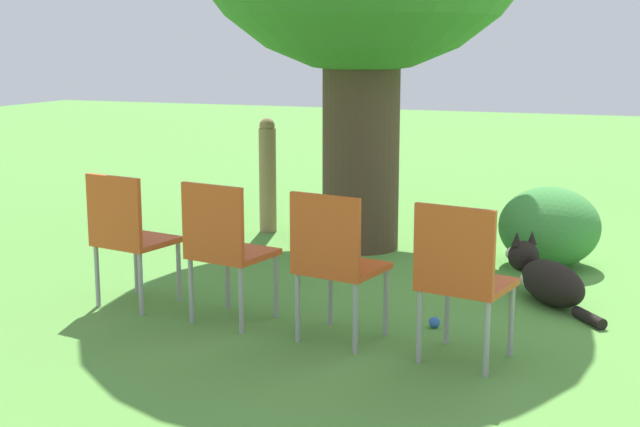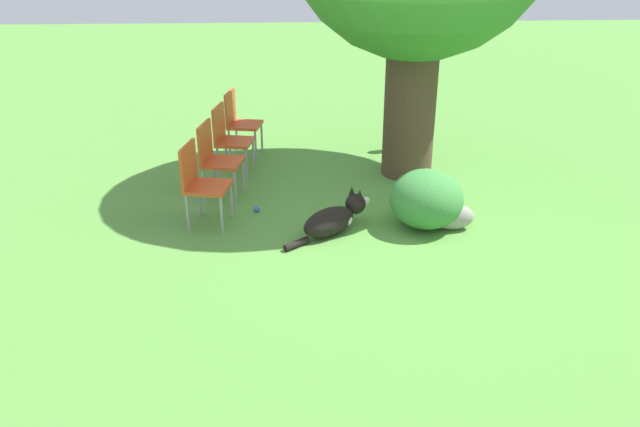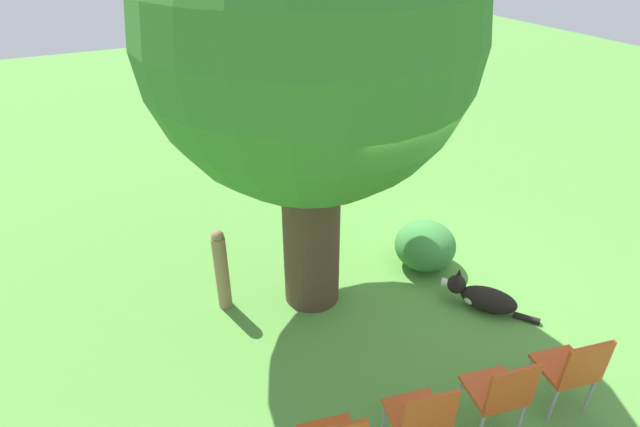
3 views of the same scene
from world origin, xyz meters
The scene contains 10 objects.
ground_plane centered at (0.00, 0.00, 0.00)m, with size 30.00×30.00×0.00m, color #56933D.
dog centered at (-0.73, -0.64, 0.15)m, with size 0.93×0.76×0.41m.
fence_post centered at (0.59, 1.98, 0.52)m, with size 0.15×0.15×1.03m.
red_chair_0 centered at (-2.10, -0.36, 0.50)m, with size 0.49×0.51×0.88m.
red_chair_1 centered at (-2.02, 0.38, 0.50)m, with size 0.49×0.51×0.88m.
red_chair_2 centered at (-1.94, 1.11, 0.50)m, with size 0.49×0.51×0.88m.
red_chair_3 centered at (-1.85, 1.85, 0.50)m, with size 0.49×0.51×0.88m.
tennis_ball centered at (-1.56, -0.09, 0.03)m, with size 0.07×0.07×0.07m.
garden_rock centered at (0.50, -0.63, 0.14)m, with size 0.44×0.21×0.27m.
low_shrub centered at (0.23, -0.54, 0.31)m, with size 0.77×0.77×0.61m.
Camera 1 is at (-6.59, -1.30, 1.70)m, focal length 50.00 mm.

